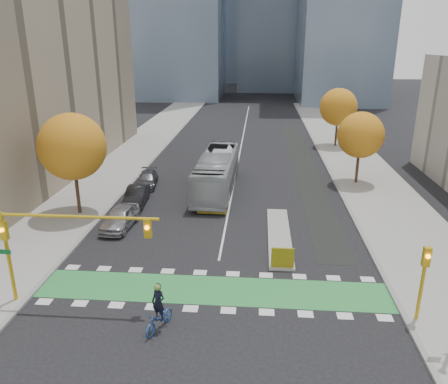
% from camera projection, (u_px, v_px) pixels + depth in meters
% --- Properties ---
extents(ground, '(300.00, 300.00, 0.00)m').
position_uv_depth(ground, '(210.00, 305.00, 23.29)').
color(ground, black).
rests_on(ground, ground).
extents(sidewalk_west, '(7.00, 120.00, 0.15)m').
position_uv_depth(sidewalk_west, '(97.00, 183.00, 43.13)').
color(sidewalk_west, gray).
rests_on(sidewalk_west, ground).
extents(sidewalk_east, '(7.00, 120.00, 0.15)m').
position_uv_depth(sidewalk_east, '(376.00, 190.00, 41.06)').
color(sidewalk_east, gray).
rests_on(sidewalk_east, ground).
extents(curb_west, '(0.30, 120.00, 0.16)m').
position_uv_depth(curb_west, '(132.00, 184.00, 42.86)').
color(curb_west, gray).
rests_on(curb_west, ground).
extents(curb_east, '(0.30, 120.00, 0.16)m').
position_uv_depth(curb_east, '(338.00, 189.00, 41.32)').
color(curb_east, gray).
rests_on(curb_east, ground).
extents(bike_crossing, '(20.00, 3.00, 0.01)m').
position_uv_depth(bike_crossing, '(213.00, 290.00, 24.70)').
color(bike_crossing, '#2C883E').
rests_on(bike_crossing, ground).
extents(centre_line, '(0.15, 70.00, 0.01)m').
position_uv_depth(centre_line, '(242.00, 142.00, 60.94)').
color(centre_line, silver).
rests_on(centre_line, ground).
extents(bike_lane_paint, '(2.50, 50.00, 0.01)m').
position_uv_depth(bike_lane_paint, '(302.00, 162.00, 50.95)').
color(bike_lane_paint, black).
rests_on(bike_lane_paint, ground).
extents(median_island, '(1.60, 10.00, 0.16)m').
position_uv_depth(median_island, '(279.00, 236.00, 31.43)').
color(median_island, gray).
rests_on(median_island, ground).
extents(hazard_board, '(1.40, 0.12, 1.30)m').
position_uv_depth(hazard_board, '(283.00, 258.00, 26.67)').
color(hazard_board, yellow).
rests_on(hazard_board, median_island).
extents(tree_west, '(5.20, 5.20, 8.22)m').
position_uv_depth(tree_west, '(72.00, 147.00, 33.66)').
color(tree_west, '#332114').
rests_on(tree_west, ground).
extents(tree_east_near, '(4.40, 4.40, 7.08)m').
position_uv_depth(tree_east_near, '(361.00, 135.00, 41.48)').
color(tree_east_near, '#332114').
rests_on(tree_east_near, ground).
extents(tree_east_far, '(4.80, 4.80, 7.65)m').
position_uv_depth(tree_east_far, '(338.00, 107.00, 56.38)').
color(tree_east_far, '#332114').
rests_on(tree_east_far, ground).
extents(traffic_signal_west, '(8.53, 0.56, 5.20)m').
position_uv_depth(traffic_signal_west, '(53.00, 235.00, 22.09)').
color(traffic_signal_west, '#BF9914').
rests_on(traffic_signal_west, ground).
extents(traffic_signal_east, '(0.35, 0.43, 4.10)m').
position_uv_depth(traffic_signal_east, '(424.00, 273.00, 21.11)').
color(traffic_signal_east, '#BF9914').
rests_on(traffic_signal_east, ground).
extents(cyclist, '(1.53, 2.28, 2.49)m').
position_uv_depth(cyclist, '(159.00, 315.00, 21.09)').
color(cyclist, '#214998').
rests_on(cyclist, ground).
extents(bus, '(3.42, 13.01, 3.60)m').
position_uv_depth(bus, '(217.00, 172.00, 40.54)').
color(bus, '#A8ACAF').
rests_on(bus, ground).
extents(parked_car_a, '(2.21, 4.81, 1.60)m').
position_uv_depth(parked_car_a, '(120.00, 218.00, 32.72)').
color(parked_car_a, '#A6A6AB').
rests_on(parked_car_a, ground).
extents(parked_car_b, '(1.90, 4.69, 1.51)m').
position_uv_depth(parked_car_b, '(137.00, 196.00, 37.45)').
color(parked_car_b, black).
rests_on(parked_car_b, ground).
extents(parked_car_c, '(2.38, 4.76, 1.33)m').
position_uv_depth(parked_car_c, '(147.00, 179.00, 42.22)').
color(parked_car_c, '#4E4D52').
rests_on(parked_car_c, ground).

